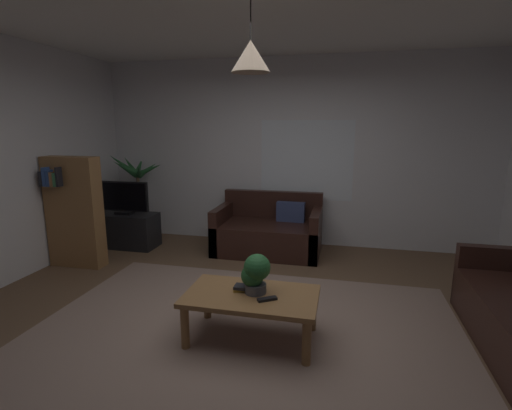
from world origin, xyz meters
TOP-DOWN VIEW (x-y plane):
  - floor at (0.00, 0.00)m, footprint 5.75×5.14m
  - rug at (0.00, -0.20)m, footprint 3.74×2.83m
  - wall_back at (0.00, 2.60)m, footprint 5.87×0.06m
  - window_pane at (0.23, 2.57)m, footprint 1.35×0.01m
  - couch_under_window at (-0.23, 2.07)m, footprint 1.46×0.88m
  - coffee_table at (0.08, -0.21)m, footprint 1.09×0.63m
  - book_on_table_0 at (-0.02, -0.16)m, footprint 0.15×0.12m
  - book_on_table_1 at (-0.01, -0.17)m, footprint 0.13×0.11m
  - remote_on_table_0 at (0.23, -0.30)m, footprint 0.16×0.13m
  - potted_plant_on_table at (0.11, -0.18)m, footprint 0.25×0.22m
  - tv_stand at (-2.33, 1.82)m, footprint 0.90×0.44m
  - tv at (-2.33, 1.80)m, footprint 0.77×0.16m
  - potted_palm_corner at (-2.38, 2.29)m, footprint 0.84×0.88m
  - bookshelf_corner at (-2.51, 0.97)m, footprint 0.70×0.31m
  - pendant_lamp at (0.08, -0.21)m, footprint 0.29×0.29m

SIDE VIEW (x-z plane):
  - floor at x=0.00m, z-range -0.02..0.00m
  - rug at x=0.00m, z-range 0.00..0.01m
  - tv_stand at x=-2.33m, z-range 0.00..0.50m
  - couch_under_window at x=-0.23m, z-range -0.14..0.68m
  - coffee_table at x=0.08m, z-range 0.14..0.55m
  - book_on_table_0 at x=-0.02m, z-range 0.41..0.43m
  - remote_on_table_0 at x=0.23m, z-range 0.41..0.43m
  - book_on_table_1 at x=-0.01m, z-range 0.43..0.45m
  - potted_plant_on_table at x=0.11m, z-range 0.41..0.75m
  - potted_palm_corner at x=-2.38m, z-range -0.05..1.33m
  - bookshelf_corner at x=-2.51m, z-range 0.02..1.42m
  - tv at x=-2.33m, z-range 0.51..0.99m
  - window_pane at x=0.23m, z-range 0.69..1.85m
  - wall_back at x=0.00m, z-range 0.00..2.74m
  - pendant_lamp at x=0.08m, z-range 1.97..2.56m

